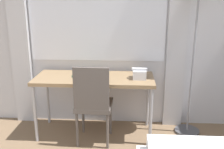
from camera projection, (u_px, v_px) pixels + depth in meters
wall_back_with_window at (117, 20)px, 3.24m from camera, size 5.09×0.13×2.70m
desk at (94, 82)px, 3.10m from camera, size 1.40×0.56×0.73m
desk_chair at (93, 101)px, 2.90m from camera, size 0.41×0.41×0.94m
telephone at (139, 74)px, 3.01m from camera, size 0.17×0.17×0.12m
book at (85, 75)px, 3.11m from camera, size 0.29×0.21×0.02m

